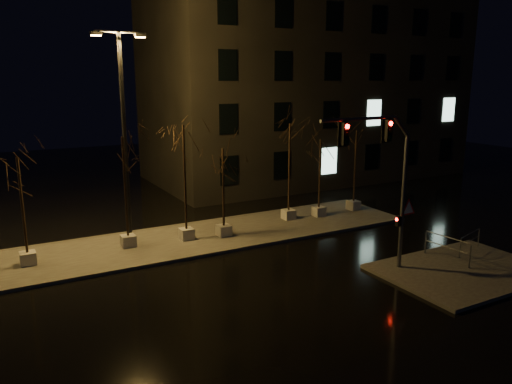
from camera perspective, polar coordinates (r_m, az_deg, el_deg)
ground at (r=20.87m, az=1.48°, el=-9.70°), size 90.00×90.00×0.00m
median at (r=25.88m, az=-5.25°, el=-5.03°), size 22.00×5.00×0.15m
sidewalk_corner at (r=23.08m, az=22.63°, el=-8.28°), size 7.00×5.00×0.15m
building at (r=41.99m, az=5.78°, el=12.11°), size 25.00×12.00×15.00m
tree_0 at (r=22.99m, az=-25.39°, el=1.08°), size 1.80×1.80×4.82m
tree_1 at (r=23.82m, az=-14.89°, el=3.33°), size 1.80×1.80×5.39m
tree_2 at (r=24.30m, az=-8.24°, el=4.64°), size 1.80×1.80×5.85m
tree_3 at (r=24.82m, az=-3.80°, el=2.72°), size 1.80×1.80×4.61m
tree_4 at (r=27.77m, az=3.86°, el=5.35°), size 1.80×1.80×5.59m
tree_5 at (r=28.71m, az=7.35°, el=4.00°), size 1.80×1.80×4.59m
tree_6 at (r=30.42m, az=11.35°, el=4.94°), size 1.80×1.80×5.00m
traffic_signal_mast at (r=20.50m, az=14.75°, el=2.27°), size 5.28×0.41×6.45m
streetlight_main at (r=24.11m, az=-14.86°, el=7.37°), size 2.48×0.35×9.92m
guard_rail_a at (r=25.08m, az=23.27°, el=-5.02°), size 2.07×0.66×0.93m
guard_rail_b at (r=23.59m, az=21.02°, el=-5.68°), size 0.28×2.28×1.08m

